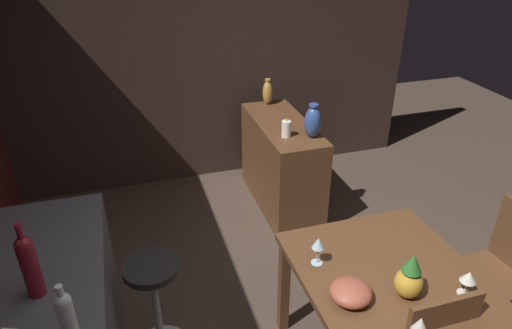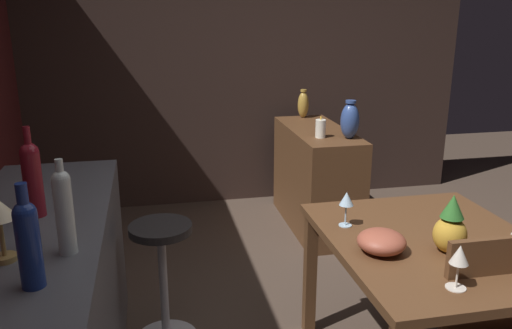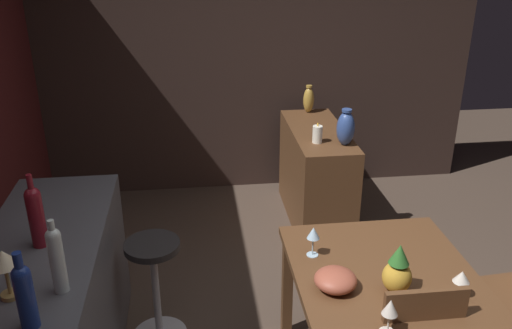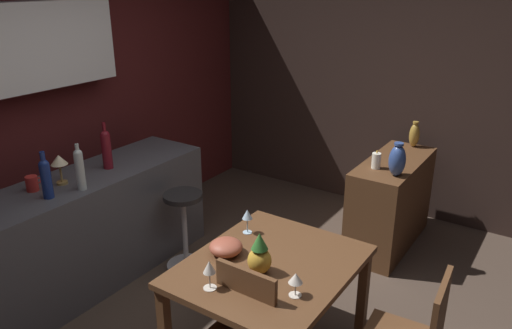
# 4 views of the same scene
# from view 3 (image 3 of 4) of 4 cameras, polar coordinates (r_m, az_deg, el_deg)

# --- Properties ---
(wall_side_right) EXTENTS (0.10, 4.40, 2.60)m
(wall_side_right) POSITION_cam_3_polar(r_m,az_deg,el_deg) (4.98, -2.17, 11.68)
(wall_side_right) COLOR #33231E
(wall_side_right) RESTS_ON ground_plane
(dining_table) EXTENTS (1.10, 0.91, 0.74)m
(dining_table) POSITION_cam_3_polar(r_m,az_deg,el_deg) (2.88, 13.47, -12.91)
(dining_table) COLOR #56351E
(dining_table) RESTS_ON ground_plane
(sideboard_cabinet) EXTENTS (1.10, 0.44, 0.82)m
(sideboard_cabinet) POSITION_cam_3_polar(r_m,az_deg,el_deg) (4.60, 6.33, -1.19)
(sideboard_cabinet) COLOR #56351E
(sideboard_cabinet) RESTS_ON ground_plane
(bar_stool) EXTENTS (0.34, 0.34, 0.69)m
(bar_stool) POSITION_cam_3_polar(r_m,az_deg,el_deg) (3.35, -10.49, -12.78)
(bar_stool) COLOR #262323
(bar_stool) RESTS_ON ground_plane
(wine_glass_left) EXTENTS (0.07, 0.07, 0.17)m
(wine_glass_left) POSITION_cam_3_polar(r_m,az_deg,el_deg) (2.86, 6.05, -7.30)
(wine_glass_left) COLOR silver
(wine_glass_left) RESTS_ON dining_table
(wine_glass_right) EXTENTS (0.08, 0.08, 0.17)m
(wine_glass_right) POSITION_cam_3_polar(r_m,az_deg,el_deg) (2.41, 13.93, -14.53)
(wine_glass_right) COLOR silver
(wine_glass_right) RESTS_ON dining_table
(wine_glass_center) EXTENTS (0.08, 0.08, 0.14)m
(wine_glass_center) POSITION_cam_3_polar(r_m,az_deg,el_deg) (2.73, 20.81, -11.08)
(wine_glass_center) COLOR silver
(wine_glass_center) RESTS_ON dining_table
(pineapple_centerpiece) EXTENTS (0.14, 0.14, 0.25)m
(pineapple_centerpiece) POSITION_cam_3_polar(r_m,az_deg,el_deg) (2.68, 14.66, -10.84)
(pineapple_centerpiece) COLOR gold
(pineapple_centerpiece) RESTS_ON dining_table
(fruit_bowl) EXTENTS (0.21, 0.21, 0.10)m
(fruit_bowl) POSITION_cam_3_polar(r_m,az_deg,el_deg) (2.67, 8.36, -11.91)
(fruit_bowl) COLOR #9E4C38
(fruit_bowl) RESTS_ON dining_table
(wine_bottle_ruby) EXTENTS (0.08, 0.08, 0.38)m
(wine_bottle_ruby) POSITION_cam_3_polar(r_m,az_deg,el_deg) (2.81, -22.16, -4.85)
(wine_bottle_ruby) COLOR maroon
(wine_bottle_ruby) RESTS_ON kitchen_counter
(wine_bottle_clear) EXTENTS (0.06, 0.06, 0.34)m
(wine_bottle_clear) POSITION_cam_3_polar(r_m,az_deg,el_deg) (2.44, -20.23, -9.16)
(wine_bottle_clear) COLOR silver
(wine_bottle_clear) RESTS_ON kitchen_counter
(wine_bottle_cobalt) EXTENTS (0.07, 0.07, 0.34)m
(wine_bottle_cobalt) POSITION_cam_3_polar(r_m,az_deg,el_deg) (2.29, -23.16, -12.35)
(wine_bottle_cobalt) COLOR navy
(wine_bottle_cobalt) RESTS_ON kitchen_counter
(counter_lamp) EXTENTS (0.12, 0.12, 0.23)m
(counter_lamp) POSITION_cam_3_polar(r_m,az_deg,el_deg) (2.48, -24.99, -9.36)
(counter_lamp) COLOR #A58447
(counter_lamp) RESTS_ON kitchen_counter
(pillar_candle_tall) EXTENTS (0.07, 0.07, 0.16)m
(pillar_candle_tall) POSITION_cam_3_polar(r_m,az_deg,el_deg) (4.16, 6.47, 3.18)
(pillar_candle_tall) COLOR white
(pillar_candle_tall) RESTS_ON sideboard_cabinet
(vase_ceramic_blue) EXTENTS (0.14, 0.14, 0.28)m
(vase_ceramic_blue) POSITION_cam_3_polar(r_m,az_deg,el_deg) (4.12, 9.41, 3.80)
(vase_ceramic_blue) COLOR #334C8C
(vase_ceramic_blue) RESTS_ON sideboard_cabinet
(vase_brass) EXTENTS (0.10, 0.10, 0.25)m
(vase_brass) POSITION_cam_3_polar(r_m,az_deg,el_deg) (4.84, 5.56, 6.80)
(vase_brass) COLOR #B78C38
(vase_brass) RESTS_ON sideboard_cabinet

